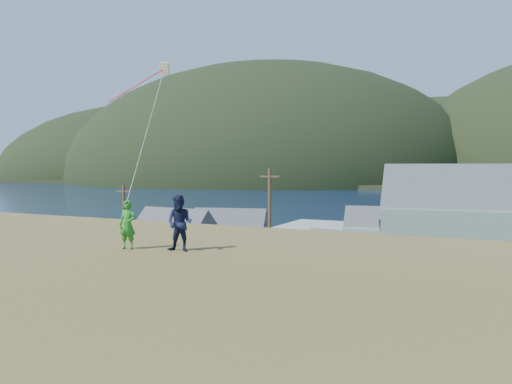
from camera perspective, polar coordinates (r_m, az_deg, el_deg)
ground at (r=35.83m, az=8.01°, el=-13.19°), size 900.00×900.00×0.00m
grass_strip at (r=33.99m, az=6.99°, el=-14.00°), size 110.00×8.00×0.10m
waterfront_lot at (r=51.87m, az=13.62°, el=-8.10°), size 72.00×36.00×0.12m
wharf at (r=75.26m, az=12.66°, el=-4.34°), size 26.00×14.00×0.90m
far_shore at (r=363.15m, az=23.58°, el=1.33°), size 900.00×320.00×2.00m
shed_teal at (r=52.71m, az=-9.76°, el=-5.19°), size 9.03×6.75×6.70m
shed_palegreen_near at (r=56.99m, az=-3.15°, el=-4.72°), size 9.48×7.12×6.12m
shed_white at (r=41.22m, az=10.28°, el=-7.96°), size 7.58×5.51×5.60m
shed_palegreen_far at (r=59.24m, az=14.68°, el=-4.39°), size 10.15×6.68×6.37m
utility_poles at (r=37.05m, az=4.88°, el=-5.17°), size 32.92×0.24×9.66m
parked_cars at (r=57.56m, az=5.41°, el=-6.14°), size 26.27×12.33×1.57m
kite_flyer_green at (r=17.15m, az=-14.47°, el=-3.64°), size 0.65×0.48×1.64m
kite_flyer_navy at (r=16.38m, az=-8.71°, el=-3.55°), size 0.97×0.80×1.83m
kite_rig at (r=24.47m, az=-10.92°, el=13.29°), size 2.24×3.62×9.38m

